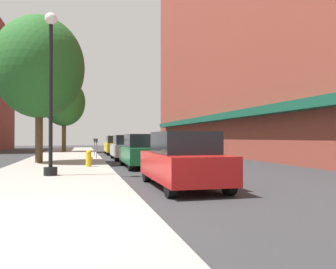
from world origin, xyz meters
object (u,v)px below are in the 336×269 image
object	(u,v)px
parking_meter_near	(94,145)
parking_meter_far	(97,146)
fire_hydrant	(89,158)
lamppost	(51,90)
car_red	(183,160)
tree_mid	(39,67)
car_yellow	(116,145)
car_silver	(126,148)
tree_near	(64,102)
car_green	(142,151)

from	to	relation	value
parking_meter_near	parking_meter_far	xyz separation A→B (m)	(0.00, -4.02, 0.00)
parking_meter_far	fire_hydrant	bearing A→B (deg)	-95.57
lamppost	car_red	xyz separation A→B (m)	(4.00, -3.32, -2.39)
tree_mid	car_yellow	size ratio (longest dim) A/B	1.88
car_red	car_yellow	bearing A→B (deg)	91.02
parking_meter_near	car_red	xyz separation A→B (m)	(1.95, -17.48, -0.14)
car_silver	car_yellow	size ratio (longest dim) A/B	1.00
parking_meter_near	tree_mid	bearing A→B (deg)	-114.24
parking_meter_near	tree_near	world-z (taller)	tree_near
parking_meter_near	car_yellow	distance (m)	3.69
parking_meter_near	car_yellow	bearing A→B (deg)	58.07
lamppost	car_silver	xyz separation A→B (m)	(4.00, 10.13, -2.39)
parking_meter_far	car_yellow	distance (m)	7.41
tree_near	tree_mid	world-z (taller)	tree_mid
parking_meter_far	car_silver	world-z (taller)	car_silver
tree_mid	car_red	size ratio (longest dim) A/B	1.88
parking_meter_far	car_green	bearing A→B (deg)	-73.06
fire_hydrant	car_silver	size ratio (longest dim) A/B	0.18
fire_hydrant	tree_near	distance (m)	19.60
lamppost	fire_hydrant	size ratio (longest dim) A/B	7.47
fire_hydrant	car_red	world-z (taller)	car_red
parking_meter_near	car_silver	xyz separation A→B (m)	(1.95, -4.04, -0.14)
tree_near	tree_mid	size ratio (longest dim) A/B	0.90
fire_hydrant	car_silver	distance (m)	7.04
parking_meter_far	tree_near	xyz separation A→B (m)	(-2.67, 12.41, 4.06)
car_silver	car_yellow	xyz separation A→B (m)	(0.00, 7.17, 0.00)
parking_meter_near	parking_meter_far	distance (m)	4.02
car_red	car_yellow	world-z (taller)	same
car_green	fire_hydrant	bearing A→B (deg)	-177.11
parking_meter_far	tree_mid	distance (m)	6.33
tree_near	tree_mid	distance (m)	15.59
tree_near	car_red	distance (m)	26.61
parking_meter_far	car_green	xyz separation A→B (m)	(1.95, -6.40, -0.14)
parking_meter_far	car_green	world-z (taller)	car_green
parking_meter_near	tree_near	distance (m)	9.70
tree_near	car_red	xyz separation A→B (m)	(4.62, -25.87, -4.20)
car_yellow	car_silver	bearing A→B (deg)	-91.98
fire_hydrant	car_green	distance (m)	2.61
fire_hydrant	parking_meter_near	bearing A→B (deg)	86.54
parking_meter_far	car_silver	bearing A→B (deg)	-0.54
lamppost	tree_near	world-z (taller)	tree_near
tree_near	car_green	world-z (taller)	tree_near
lamppost	parking_meter_near	xyz separation A→B (m)	(2.05, 14.16, -2.25)
parking_meter_far	car_red	bearing A→B (deg)	-81.76
tree_near	parking_meter_near	bearing A→B (deg)	-72.35
car_green	car_yellow	distance (m)	13.55
tree_near	car_green	size ratio (longest dim) A/B	1.70
parking_meter_far	tree_mid	size ratio (longest dim) A/B	0.16
parking_meter_far	car_red	size ratio (longest dim) A/B	0.30
car_silver	fire_hydrant	bearing A→B (deg)	-110.83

